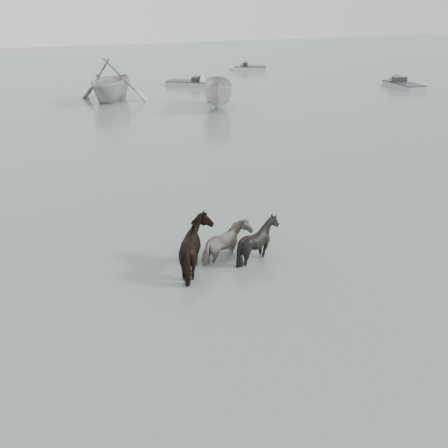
# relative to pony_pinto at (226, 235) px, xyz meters

# --- Properties ---
(ground) EXTENTS (140.00, 140.00, 0.00)m
(ground) POSITION_rel_pony_pinto_xyz_m (1.48, 0.06, -0.69)
(ground) COLOR #52615D
(ground) RESTS_ON ground
(pony_pinto) EXTENTS (1.78, 1.43, 1.37)m
(pony_pinto) POSITION_rel_pony_pinto_xyz_m (0.00, 0.00, 0.00)
(pony_pinto) COLOR black
(pony_pinto) RESTS_ON ground
(pony_dark) EXTENTS (1.43, 1.66, 1.65)m
(pony_dark) POSITION_rel_pony_pinto_xyz_m (-0.91, -0.34, 0.14)
(pony_dark) COLOR black
(pony_dark) RESTS_ON ground
(pony_black) EXTENTS (1.62, 1.54, 1.44)m
(pony_black) POSITION_rel_pony_pinto_xyz_m (0.82, -0.38, 0.03)
(pony_black) COLOR black
(pony_black) RESTS_ON ground
(rowboat_trail) EXTENTS (7.34, 7.58, 3.05)m
(rowboat_trail) POSITION_rel_pony_pinto_xyz_m (1.43, 24.70, 0.84)
(rowboat_trail) COLOR #AEB1AE
(rowboat_trail) RESTS_ON ground
(boat_small) EXTENTS (3.72, 5.52, 2.00)m
(boat_small) POSITION_rel_pony_pinto_xyz_m (7.48, 19.58, 0.31)
(boat_small) COLOR #A9A9A5
(boat_small) RESTS_ON ground
(skiff_port) EXTENTS (2.14, 5.44, 0.75)m
(skiff_port) POSITION_rel_pony_pinto_xyz_m (24.27, 21.29, -0.31)
(skiff_port) COLOR #999C99
(skiff_port) RESTS_ON ground
(skiff_mid) EXTENTS (5.04, 4.20, 0.75)m
(skiff_mid) POSITION_rel_pony_pinto_xyz_m (8.54, 28.86, -0.31)
(skiff_mid) COLOR #A6A8A6
(skiff_mid) RESTS_ON ground
(skiff_star) EXTENTS (4.54, 3.37, 0.75)m
(skiff_star) POSITION_rel_pony_pinto_xyz_m (17.29, 35.71, -0.31)
(skiff_star) COLOR beige
(skiff_star) RESTS_ON ground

